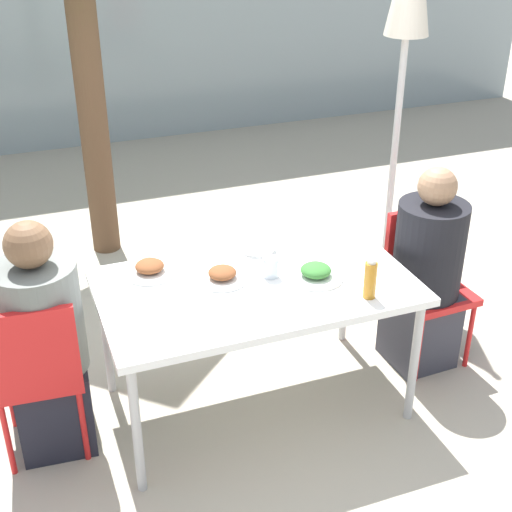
{
  "coord_description": "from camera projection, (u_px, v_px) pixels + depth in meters",
  "views": [
    {
      "loc": [
        -1.04,
        -2.79,
        2.49
      ],
      "look_at": [
        0.0,
        0.0,
        0.89
      ],
      "focal_mm": 50.0,
      "sensor_mm": 36.0,
      "label": 1
    }
  ],
  "objects": [
    {
      "name": "ground_plane",
      "position": [
        256.0,
        403.0,
        3.8
      ],
      "size": [
        24.0,
        24.0,
        0.0
      ],
      "primitive_type": "plane",
      "color": "#B2A893"
    },
    {
      "name": "dining_table",
      "position": [
        256.0,
        293.0,
        3.47
      ],
      "size": [
        1.52,
        0.88,
        0.74
      ],
      "color": "white",
      "rests_on": "ground"
    },
    {
      "name": "chair_left",
      "position": [
        36.0,
        367.0,
        3.23
      ],
      "size": [
        0.43,
        0.43,
        0.87
      ],
      "rotation": [
        0.0,
        0.0,
        -0.08
      ],
      "color": "red",
      "rests_on": "ground"
    },
    {
      "name": "person_left",
      "position": [
        46.0,
        347.0,
        3.29
      ],
      "size": [
        0.38,
        0.38,
        1.2
      ],
      "rotation": [
        0.0,
        0.0,
        -0.08
      ],
      "color": "black",
      "rests_on": "ground"
    },
    {
      "name": "chair_right",
      "position": [
        424.0,
        274.0,
        3.99
      ],
      "size": [
        0.42,
        0.42,
        0.87
      ],
      "rotation": [
        0.0,
        0.0,
        -3.1
      ],
      "color": "red",
      "rests_on": "ground"
    },
    {
      "name": "person_right",
      "position": [
        426.0,
        276.0,
        3.89
      ],
      "size": [
        0.37,
        0.37,
        1.18
      ],
      "rotation": [
        0.0,
        0.0,
        -3.1
      ],
      "color": "#383842",
      "rests_on": "ground"
    },
    {
      "name": "closed_umbrella",
      "position": [
        408.0,
        13.0,
        4.2
      ],
      "size": [
        0.36,
        0.36,
        2.4
      ],
      "color": "#333333",
      "rests_on": "ground"
    },
    {
      "name": "plate_0",
      "position": [
        150.0,
        269.0,
        3.52
      ],
      "size": [
        0.26,
        0.26,
        0.07
      ],
      "color": "white",
      "rests_on": "dining_table"
    },
    {
      "name": "plate_1",
      "position": [
        316.0,
        273.0,
        3.48
      ],
      "size": [
        0.27,
        0.27,
        0.07
      ],
      "color": "white",
      "rests_on": "dining_table"
    },
    {
      "name": "plate_2",
      "position": [
        222.0,
        275.0,
        3.46
      ],
      "size": [
        0.25,
        0.25,
        0.07
      ],
      "color": "white",
      "rests_on": "dining_table"
    },
    {
      "name": "bottle",
      "position": [
        370.0,
        279.0,
        3.29
      ],
      "size": [
        0.06,
        0.06,
        0.2
      ],
      "color": "#B7751E",
      "rests_on": "dining_table"
    },
    {
      "name": "drinking_cup",
      "position": [
        270.0,
        267.0,
        3.48
      ],
      "size": [
        0.08,
        0.08,
        0.1
      ],
      "color": "silver",
      "rests_on": "dining_table"
    },
    {
      "name": "salad_bowl",
      "position": [
        258.0,
        245.0,
        3.74
      ],
      "size": [
        0.18,
        0.18,
        0.05
      ],
      "color": "white",
      "rests_on": "dining_table"
    }
  ]
}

